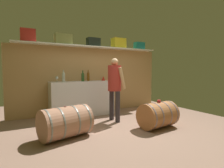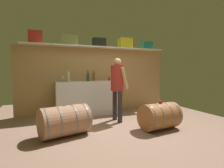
{
  "view_description": "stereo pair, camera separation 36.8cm",
  "coord_description": "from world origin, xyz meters",
  "px_view_note": "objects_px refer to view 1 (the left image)",
  "views": [
    {
      "loc": [
        -1.95,
        -3.03,
        1.22
      ],
      "look_at": [
        -0.25,
        0.23,
        0.96
      ],
      "focal_mm": 28.91,
      "sensor_mm": 36.0,
      "label": 1
    },
    {
      "loc": [
        -1.62,
        -3.19,
        1.22
      ],
      "look_at": [
        -0.25,
        0.23,
        0.96
      ],
      "focal_mm": 28.91,
      "sensor_mm": 36.0,
      "label": 2
    }
  ],
  "objects_px": {
    "toolcase_olive": "(63,39)",
    "red_funnel": "(103,78)",
    "toolcase_black": "(93,42)",
    "wine_glass": "(57,78)",
    "toolcase_yellow": "(119,43)",
    "tasting_cup": "(159,101)",
    "wine_bottle_amber": "(88,76)",
    "wine_bottle_clear": "(64,77)",
    "wine_bottle_green": "(83,77)",
    "work_cabinet": "(82,98)",
    "winemaker_pouring": "(115,83)",
    "toolcase_red": "(28,36)",
    "toolcase_teal": "(139,46)",
    "wine_barrel_far": "(65,122)",
    "wine_barrel_near": "(158,115)"
  },
  "relations": [
    {
      "from": "wine_bottle_clear",
      "to": "wine_bottle_green",
      "type": "xyz_separation_m",
      "value": [
        0.55,
        0.11,
        -0.01
      ]
    },
    {
      "from": "toolcase_yellow",
      "to": "wine_bottle_green",
      "type": "distance_m",
      "value": 1.63
    },
    {
      "from": "toolcase_teal",
      "to": "red_funnel",
      "type": "height_order",
      "value": "toolcase_teal"
    },
    {
      "from": "wine_barrel_near",
      "to": "toolcase_olive",
      "type": "bearing_deg",
      "value": 120.54
    },
    {
      "from": "toolcase_red",
      "to": "work_cabinet",
      "type": "relative_size",
      "value": 0.2
    },
    {
      "from": "toolcase_teal",
      "to": "wine_bottle_clear",
      "type": "distance_m",
      "value": 2.79
    },
    {
      "from": "toolcase_olive",
      "to": "wine_bottle_green",
      "type": "bearing_deg",
      "value": -25.64
    },
    {
      "from": "wine_glass",
      "to": "wine_barrel_far",
      "type": "relative_size",
      "value": 0.15
    },
    {
      "from": "toolcase_olive",
      "to": "tasting_cup",
      "type": "xyz_separation_m",
      "value": [
        1.57,
        -2.01,
        -1.5
      ]
    },
    {
      "from": "toolcase_yellow",
      "to": "work_cabinet",
      "type": "distance_m",
      "value": 2.06
    },
    {
      "from": "toolcase_olive",
      "to": "wine_bottle_amber",
      "type": "xyz_separation_m",
      "value": [
        0.67,
        -0.08,
        -1.0
      ]
    },
    {
      "from": "toolcase_olive",
      "to": "wine_barrel_far",
      "type": "xyz_separation_m",
      "value": [
        -0.37,
        -1.69,
        -1.79
      ]
    },
    {
      "from": "toolcase_olive",
      "to": "toolcase_yellow",
      "type": "relative_size",
      "value": 1.09
    },
    {
      "from": "toolcase_red",
      "to": "toolcase_teal",
      "type": "height_order",
      "value": "toolcase_red"
    },
    {
      "from": "toolcase_teal",
      "to": "winemaker_pouring",
      "type": "height_order",
      "value": "toolcase_teal"
    },
    {
      "from": "wine_barrel_near",
      "to": "toolcase_black",
      "type": "bearing_deg",
      "value": 101.72
    },
    {
      "from": "wine_bottle_amber",
      "to": "wine_bottle_green",
      "type": "distance_m",
      "value": 0.26
    },
    {
      "from": "wine_bottle_clear",
      "to": "toolcase_red",
      "type": "bearing_deg",
      "value": 156.2
    },
    {
      "from": "toolcase_olive",
      "to": "tasting_cup",
      "type": "distance_m",
      "value": 2.96
    },
    {
      "from": "toolcase_red",
      "to": "wine_barrel_near",
      "type": "xyz_separation_m",
      "value": [
        2.41,
        -2.01,
        -1.82
      ]
    },
    {
      "from": "winemaker_pouring",
      "to": "wine_barrel_far",
      "type": "bearing_deg",
      "value": -71.07
    },
    {
      "from": "wine_glass",
      "to": "tasting_cup",
      "type": "relative_size",
      "value": 2.01
    },
    {
      "from": "wine_barrel_far",
      "to": "wine_glass",
      "type": "bearing_deg",
      "value": 70.03
    },
    {
      "from": "wine_bottle_clear",
      "to": "tasting_cup",
      "type": "relative_size",
      "value": 4.22
    },
    {
      "from": "wine_bottle_amber",
      "to": "red_funnel",
      "type": "height_order",
      "value": "wine_bottle_amber"
    },
    {
      "from": "toolcase_teal",
      "to": "toolcase_yellow",
      "type": "bearing_deg",
      "value": -178.37
    },
    {
      "from": "toolcase_black",
      "to": "wine_barrel_near",
      "type": "relative_size",
      "value": 0.43
    },
    {
      "from": "wine_glass",
      "to": "wine_barrel_far",
      "type": "distance_m",
      "value": 1.74
    },
    {
      "from": "wine_bottle_clear",
      "to": "winemaker_pouring",
      "type": "relative_size",
      "value": 0.2
    },
    {
      "from": "wine_bottle_green",
      "to": "red_funnel",
      "type": "relative_size",
      "value": 2.37
    },
    {
      "from": "winemaker_pouring",
      "to": "toolcase_red",
      "type": "bearing_deg",
      "value": -125.52
    },
    {
      "from": "toolcase_black",
      "to": "wine_glass",
      "type": "bearing_deg",
      "value": -174.05
    },
    {
      "from": "toolcase_black",
      "to": "red_funnel",
      "type": "xyz_separation_m",
      "value": [
        0.29,
        -0.05,
        -1.05
      ]
    },
    {
      "from": "toolcase_yellow",
      "to": "tasting_cup",
      "type": "xyz_separation_m",
      "value": [
        -0.14,
        -2.01,
        -1.51
      ]
    },
    {
      "from": "wine_bottle_amber",
      "to": "winemaker_pouring",
      "type": "height_order",
      "value": "winemaker_pouring"
    },
    {
      "from": "toolcase_red",
      "to": "toolcase_olive",
      "type": "relative_size",
      "value": 0.79
    },
    {
      "from": "toolcase_black",
      "to": "red_funnel",
      "type": "height_order",
      "value": "toolcase_black"
    },
    {
      "from": "toolcase_olive",
      "to": "tasting_cup",
      "type": "relative_size",
      "value": 5.98
    },
    {
      "from": "wine_bottle_green",
      "to": "toolcase_teal",
      "type": "bearing_deg",
      "value": 6.43
    },
    {
      "from": "wine_glass",
      "to": "wine_barrel_near",
      "type": "xyz_separation_m",
      "value": [
        1.76,
        -1.89,
        -0.77
      ]
    },
    {
      "from": "toolcase_yellow",
      "to": "wine_bottle_green",
      "type": "bearing_deg",
      "value": -169.61
    },
    {
      "from": "work_cabinet",
      "to": "wine_glass",
      "type": "height_order",
      "value": "wine_glass"
    },
    {
      "from": "wine_bottle_clear",
      "to": "work_cabinet",
      "type": "bearing_deg",
      "value": 16.13
    },
    {
      "from": "wine_barrel_far",
      "to": "toolcase_teal",
      "type": "bearing_deg",
      "value": 16.24
    },
    {
      "from": "toolcase_olive",
      "to": "red_funnel",
      "type": "distance_m",
      "value": 1.58
    },
    {
      "from": "wine_bottle_clear",
      "to": "wine_glass",
      "type": "bearing_deg",
      "value": 119.66
    },
    {
      "from": "winemaker_pouring",
      "to": "wine_bottle_clear",
      "type": "bearing_deg",
      "value": -130.36
    },
    {
      "from": "work_cabinet",
      "to": "winemaker_pouring",
      "type": "bearing_deg",
      "value": -60.72
    },
    {
      "from": "toolcase_red",
      "to": "wine_bottle_green",
      "type": "height_order",
      "value": "toolcase_red"
    },
    {
      "from": "toolcase_red",
      "to": "toolcase_black",
      "type": "distance_m",
      "value": 1.73
    }
  ]
}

